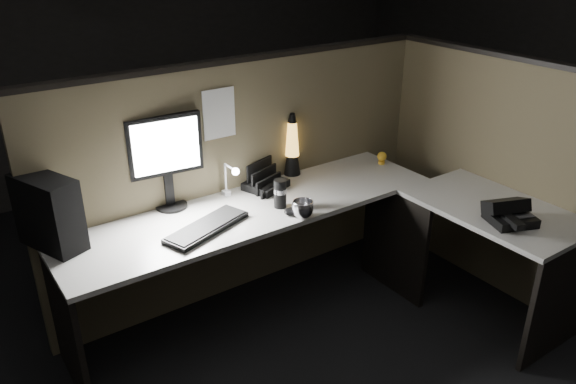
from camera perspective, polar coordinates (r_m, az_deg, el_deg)
floor at (r=3.34m, az=4.90°, el=-15.99°), size 6.00×6.00×0.00m
room_shell at (r=2.59m, az=6.22°, el=12.23°), size 6.00×6.00×6.00m
partition_back at (r=3.59m, az=-4.13°, el=1.29°), size 2.66×0.06×1.50m
partition_right at (r=3.88m, az=19.71°, el=1.70°), size 0.06×1.66×1.50m
desk at (r=3.26m, az=4.88°, el=-4.63°), size 2.60×1.60×0.73m
pc_tower at (r=3.03m, az=-23.16°, el=-1.93°), size 0.28×0.39×0.38m
monitor at (r=3.21m, az=-12.32°, el=3.88°), size 0.43×0.18×0.55m
keyboard at (r=3.05m, az=-8.26°, el=-3.56°), size 0.53×0.33×0.02m
mouse at (r=3.17m, az=0.30°, el=-1.96°), size 0.11×0.09×0.04m
clip_lamp at (r=3.32m, az=-5.85°, el=1.33°), size 0.04×0.17×0.22m
organizer at (r=3.49m, az=-2.37°, el=1.05°), size 0.29×0.27×0.18m
lava_lamp at (r=3.65m, az=0.43°, el=4.37°), size 0.11×0.11×0.41m
travel_mug at (r=3.23m, az=-0.81°, el=-0.16°), size 0.08×0.08×0.17m
steel_mug at (r=3.13m, az=1.52°, el=-1.74°), size 0.14×0.14×0.10m
figurine at (r=3.91m, az=9.52°, el=3.59°), size 0.06×0.06×0.06m
pinned_paper at (r=3.30m, az=-7.01°, el=7.90°), size 0.21×0.00×0.29m
desk_phone at (r=3.30m, az=21.51°, el=-2.03°), size 0.29×0.29×0.14m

